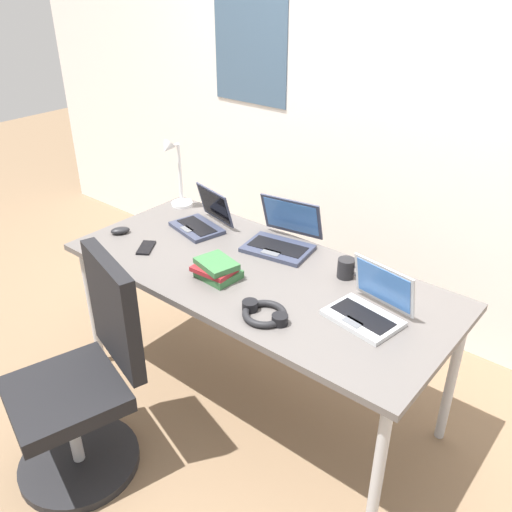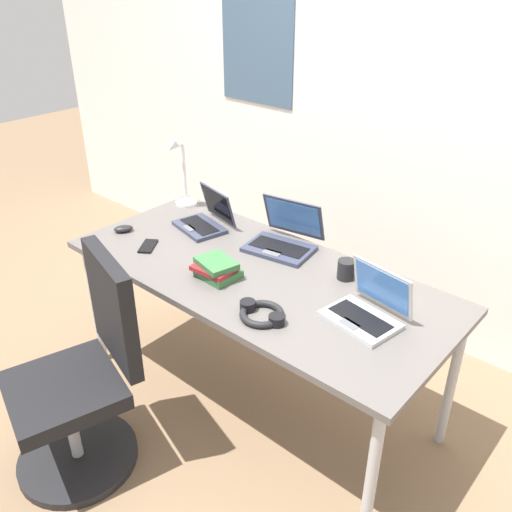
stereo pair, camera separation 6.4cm
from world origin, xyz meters
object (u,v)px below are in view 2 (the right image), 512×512
(computer_mouse, at_px, (123,229))
(office_chair, at_px, (84,386))
(desk_lamp, at_px, (180,173))
(book_stack, at_px, (217,269))
(headphones, at_px, (262,314))
(laptop_front_left, at_px, (205,220))
(cell_phone, at_px, (148,246))
(laptop_by_keyboard, at_px, (367,310))
(laptop_center, at_px, (284,239))
(coffee_mug, at_px, (346,270))

(computer_mouse, relative_size, office_chair, 0.10)
(desk_lamp, xyz_separation_m, book_stack, (0.70, -0.42, -0.16))
(book_stack, bearing_deg, headphones, -16.10)
(laptop_front_left, bearing_deg, headphones, -29.22)
(headphones, relative_size, book_stack, 1.05)
(computer_mouse, distance_m, cell_phone, 0.23)
(laptop_by_keyboard, bearing_deg, computer_mouse, -173.45)
(laptop_by_keyboard, distance_m, laptop_front_left, 1.08)
(laptop_center, bearing_deg, laptop_front_left, -167.95)
(book_stack, bearing_deg, laptop_center, 83.65)
(headphones, bearing_deg, office_chair, -137.35)
(office_chair, bearing_deg, cell_phone, 112.94)
(laptop_front_left, relative_size, book_stack, 1.55)
(laptop_by_keyboard, bearing_deg, laptop_front_left, 171.46)
(cell_phone, bearing_deg, headphones, -39.56)
(desk_lamp, distance_m, laptop_front_left, 0.35)
(cell_phone, distance_m, coffee_mug, 0.97)
(laptop_front_left, relative_size, coffee_mug, 2.79)
(coffee_mug, height_order, office_chair, office_chair)
(laptop_front_left, height_order, book_stack, laptop_front_left)
(laptop_front_left, relative_size, cell_phone, 2.32)
(desk_lamp, relative_size, laptop_center, 1.12)
(desk_lamp, distance_m, laptop_by_keyboard, 1.40)
(laptop_center, relative_size, computer_mouse, 3.72)
(coffee_mug, relative_size, office_chair, 0.12)
(cell_phone, xyz_separation_m, coffee_mug, (0.89, 0.39, 0.04))
(desk_lamp, bearing_deg, laptop_center, -0.84)
(laptop_center, relative_size, laptop_front_left, 1.13)
(laptop_by_keyboard, height_order, coffee_mug, laptop_by_keyboard)
(desk_lamp, distance_m, book_stack, 0.83)
(laptop_front_left, bearing_deg, book_stack, -38.51)
(cell_phone, bearing_deg, computer_mouse, 139.67)
(desk_lamp, height_order, office_chair, desk_lamp)
(laptop_by_keyboard, relative_size, headphones, 1.47)
(laptop_front_left, bearing_deg, laptop_by_keyboard, -8.54)
(computer_mouse, xyz_separation_m, office_chair, (0.48, -0.61, -0.36))
(coffee_mug, bearing_deg, book_stack, -140.14)
(computer_mouse, bearing_deg, headphones, 25.18)
(cell_phone, xyz_separation_m, office_chair, (0.25, -0.59, -0.35))
(laptop_center, distance_m, cell_phone, 0.66)
(laptop_front_left, distance_m, office_chair, 1.02)
(laptop_by_keyboard, height_order, laptop_front_left, laptop_by_keyboard)
(book_stack, relative_size, office_chair, 0.21)
(laptop_by_keyboard, distance_m, cell_phone, 1.13)
(cell_phone, relative_size, coffee_mug, 1.20)
(cell_phone, bearing_deg, laptop_front_left, 47.52)
(laptop_center, bearing_deg, cell_phone, -138.82)
(computer_mouse, bearing_deg, coffee_mug, 48.91)
(laptop_center, relative_size, cell_phone, 2.63)
(book_stack, height_order, coffee_mug, coffee_mug)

